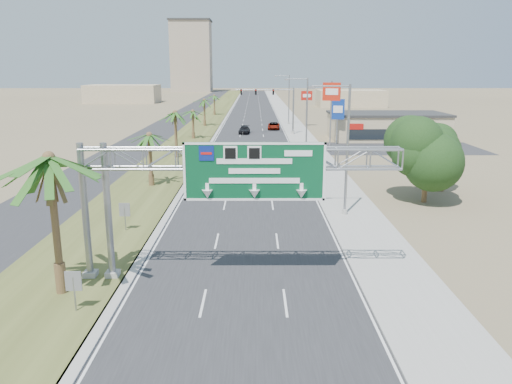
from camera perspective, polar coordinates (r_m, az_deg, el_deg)
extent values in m
cube|color=#28282B|center=(125.69, -0.38, 8.77)|extent=(12.00, 300.00, 0.02)
cube|color=#9E9B93|center=(125.94, 3.53, 8.77)|extent=(4.00, 300.00, 0.10)
cube|color=#474D22|center=(126.13, -4.98, 8.76)|extent=(7.00, 300.00, 0.12)
cube|color=#28282B|center=(126.91, -8.17, 8.68)|extent=(8.00, 300.00, 0.02)
cylinder|color=gray|center=(27.36, -16.54, -2.29)|extent=(0.36, 0.36, 7.40)
cylinder|color=gray|center=(27.72, -18.92, -2.26)|extent=(0.36, 0.36, 7.40)
cube|color=#9E9B93|center=(28.49, -16.06, -9.07)|extent=(0.70, 0.70, 0.40)
cube|color=#9E9B93|center=(28.84, -18.38, -8.96)|extent=(0.70, 0.70, 0.40)
cube|color=#074826|center=(25.23, -0.19, 2.34)|extent=(7.20, 0.12, 3.00)
cube|color=navy|center=(25.10, -5.69, 4.42)|extent=(0.75, 0.03, 0.75)
cone|color=white|center=(25.41, -0.19, -0.23)|extent=(0.56, 0.56, 0.45)
cylinder|color=brown|center=(26.26, -21.92, -3.85)|extent=(0.36, 0.36, 7.00)
cylinder|color=brown|center=(27.14, -21.41, -9.22)|extent=(0.54, 0.54, 1.68)
cylinder|color=brown|center=(49.01, -11.96, 3.49)|extent=(0.36, 0.36, 5.00)
cylinder|color=brown|center=(49.37, -11.85, 1.32)|extent=(0.54, 0.54, 1.20)
cylinder|color=brown|center=(64.51, -9.13, 6.40)|extent=(0.36, 0.36, 5.80)
cylinder|color=brown|center=(64.83, -9.06, 4.46)|extent=(0.54, 0.54, 1.39)
cylinder|color=brown|center=(82.29, -7.20, 7.57)|extent=(0.36, 0.36, 4.50)
cylinder|color=brown|center=(82.49, -7.16, 6.39)|extent=(0.54, 0.54, 1.08)
cylinder|color=brown|center=(101.06, -5.90, 8.94)|extent=(0.36, 0.36, 5.20)
cylinder|color=brown|center=(101.24, -5.88, 7.83)|extent=(0.54, 0.54, 1.25)
cylinder|color=brown|center=(125.91, -4.78, 9.82)|extent=(0.36, 0.36, 4.80)
cylinder|color=brown|center=(126.04, -4.76, 8.99)|extent=(0.54, 0.54, 1.15)
cylinder|color=gray|center=(38.33, 10.38, 4.55)|extent=(0.20, 0.20, 10.00)
cylinder|color=gray|center=(37.64, 8.57, 11.88)|extent=(2.80, 0.12, 0.12)
cube|color=slate|center=(37.47, 6.40, 11.78)|extent=(0.50, 0.22, 0.18)
cylinder|color=#9E9B93|center=(39.36, 10.09, -2.29)|extent=(0.44, 0.44, 0.50)
cylinder|color=gray|center=(67.84, 5.83, 8.64)|extent=(0.20, 0.20, 10.00)
cylinder|color=gray|center=(67.45, 4.72, 12.76)|extent=(2.80, 0.12, 0.12)
cube|color=slate|center=(67.35, 3.50, 12.69)|extent=(0.50, 0.22, 0.18)
cylinder|color=#9E9B93|center=(68.42, 5.73, 4.67)|extent=(0.44, 0.44, 0.50)
cylinder|color=gray|center=(103.62, 3.78, 10.44)|extent=(0.20, 0.20, 10.00)
cylinder|color=gray|center=(103.37, 3.03, 13.13)|extent=(2.80, 0.12, 0.12)
cube|color=slate|center=(103.30, 2.23, 13.08)|extent=(0.50, 0.22, 0.18)
cylinder|color=#9E9B93|center=(104.00, 3.74, 7.82)|extent=(0.44, 0.44, 0.50)
cylinder|color=gray|center=(87.75, 4.28, 9.17)|extent=(0.28, 0.28, 8.00)
cylinder|color=gray|center=(87.29, 0.98, 11.62)|extent=(10.00, 0.18, 0.18)
cube|color=black|center=(87.15, 1.99, 11.34)|extent=(0.32, 0.18, 0.95)
cube|color=black|center=(87.09, -0.02, 11.35)|extent=(0.32, 0.18, 0.95)
cube|color=black|center=(87.12, -1.70, 11.34)|extent=(0.32, 0.18, 0.95)
sphere|color=red|center=(87.02, 1.99, 11.54)|extent=(0.22, 0.22, 0.22)
imported|color=black|center=(87.56, 4.31, 11.13)|extent=(0.16, 0.16, 0.60)
cylinder|color=#9E9B93|center=(88.12, 4.24, 6.77)|extent=(0.56, 0.56, 0.60)
cube|color=tan|center=(84.48, 14.71, 7.22)|extent=(18.00, 10.00, 4.00)
cylinder|color=brown|center=(44.61, 18.81, 1.33)|extent=(0.44, 0.44, 3.90)
sphere|color=black|center=(44.15, 19.07, 4.62)|extent=(4.50, 4.50, 4.50)
cylinder|color=brown|center=(49.37, 20.61, 1.97)|extent=(0.44, 0.44, 3.30)
sphere|color=black|center=(49.00, 20.83, 4.49)|extent=(3.50, 3.50, 3.50)
cylinder|color=gray|center=(24.93, -20.02, -11.02)|extent=(0.08, 0.08, 1.80)
cube|color=slate|center=(24.65, -20.15, -9.54)|extent=(0.75, 0.06, 0.95)
cylinder|color=gray|center=(35.87, -14.72, -3.04)|extent=(0.08, 0.08, 1.80)
cube|color=slate|center=(35.68, -14.79, -1.97)|extent=(0.75, 0.06, 0.95)
cube|color=tan|center=(267.28, -7.39, 15.07)|extent=(20.00, 16.00, 35.00)
cube|color=tan|center=(181.20, -14.96, 10.80)|extent=(24.00, 14.00, 6.00)
cube|color=tan|center=(158.21, 10.78, 10.47)|extent=(20.00, 12.00, 5.00)
imported|color=black|center=(48.60, -6.74, 1.47)|extent=(1.83, 4.27, 1.44)
imported|color=maroon|center=(58.12, -2.14, 3.60)|extent=(1.87, 4.59, 1.48)
imported|color=gray|center=(95.31, 2.04, 7.55)|extent=(2.42, 4.83, 1.31)
imported|color=black|center=(88.86, -1.34, 7.09)|extent=(2.08, 4.59, 1.30)
cylinder|color=gray|center=(69.16, 8.54, 8.48)|extent=(0.20, 0.20, 9.57)
cube|color=red|center=(68.94, 8.64, 11.27)|extent=(2.37, 1.06, 2.40)
cube|color=white|center=(68.76, 8.66, 11.27)|extent=(1.60, 0.58, 0.84)
cylinder|color=gray|center=(76.84, 9.27, 7.99)|extent=(0.20, 0.20, 6.97)
cube|color=navy|center=(76.68, 9.33, 9.32)|extent=(2.02, 0.45, 3.00)
cube|color=white|center=(76.50, 9.35, 9.31)|extent=(1.40, 0.15, 1.05)
cylinder|color=gray|center=(100.67, 5.78, 9.49)|extent=(0.20, 0.20, 7.17)
cube|color=#B8170E|center=(100.52, 5.82, 10.90)|extent=(2.22, 0.49, 1.80)
cube|color=white|center=(100.34, 5.83, 10.90)|extent=(1.54, 0.18, 0.63)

